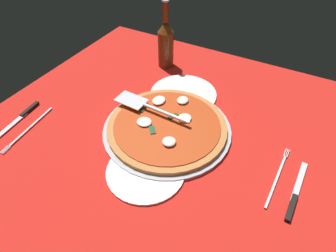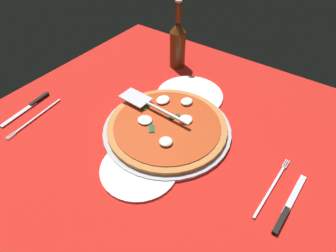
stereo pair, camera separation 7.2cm
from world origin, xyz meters
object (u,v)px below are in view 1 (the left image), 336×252
(pizza, at_px, (168,126))
(pizza_server, at_px, (148,106))
(dinner_plate_left, at_px, (146,171))
(beer_bottle, at_px, (166,43))
(place_setting_near, at_px, (286,187))
(place_setting_far, at_px, (25,123))
(dinner_plate_right, at_px, (183,94))

(pizza, distance_m, pizza_server, 0.09)
(dinner_plate_left, height_order, pizza_server, pizza_server)
(pizza, bearing_deg, dinner_plate_left, -171.83)
(pizza_server, relative_size, beer_bottle, 1.01)
(dinner_plate_left, xyz_separation_m, place_setting_near, (0.12, -0.33, -0.00))
(dinner_plate_left, relative_size, beer_bottle, 0.81)
(place_setting_far, relative_size, beer_bottle, 0.83)
(place_setting_far, bearing_deg, dinner_plate_left, 86.81)
(dinner_plate_left, relative_size, pizza_server, 0.80)
(beer_bottle, bearing_deg, pizza, -149.99)
(dinner_plate_left, height_order, beer_bottle, beer_bottle)
(dinner_plate_right, distance_m, pizza, 0.18)
(dinner_plate_right, bearing_deg, pizza_server, 163.36)
(place_setting_far, bearing_deg, place_setting_near, 94.93)
(pizza, relative_size, pizza_server, 1.38)
(place_setting_near, bearing_deg, pizza_server, 83.89)
(place_setting_near, distance_m, beer_bottle, 0.64)
(pizza_server, bearing_deg, beer_bottle, -68.58)
(dinner_plate_left, bearing_deg, place_setting_near, -69.09)
(place_setting_far, xyz_separation_m, beer_bottle, (0.50, -0.21, 0.09))
(dinner_plate_right, relative_size, beer_bottle, 0.89)
(place_setting_near, relative_size, beer_bottle, 0.90)
(dinner_plate_right, xyz_separation_m, place_setting_near, (-0.21, -0.39, -0.00))
(dinner_plate_right, height_order, beer_bottle, beer_bottle)
(dinner_plate_right, height_order, place_setting_far, place_setting_far)
(dinner_plate_right, xyz_separation_m, pizza, (-0.18, -0.04, 0.02))
(pizza, distance_m, place_setting_far, 0.44)
(dinner_plate_left, relative_size, place_setting_far, 0.98)
(place_setting_far, distance_m, beer_bottle, 0.55)
(dinner_plate_right, bearing_deg, place_setting_far, 135.23)
(dinner_plate_right, relative_size, pizza, 0.64)
(place_setting_near, bearing_deg, pizza, 86.07)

